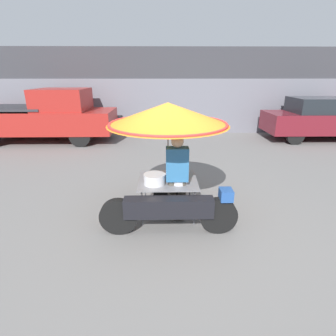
{
  "coord_description": "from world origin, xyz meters",
  "views": [
    {
      "loc": [
        -0.24,
        -4.05,
        2.51
      ],
      "look_at": [
        -0.16,
        0.31,
        0.93
      ],
      "focal_mm": 28.0,
      "sensor_mm": 36.0,
      "label": 1
    }
  ],
  "objects": [
    {
      "name": "parked_car",
      "position": [
        5.98,
        6.17,
        0.84
      ],
      "size": [
        4.39,
        1.73,
        1.64
      ],
      "color": "black",
      "rests_on": "ground"
    },
    {
      "name": "shopfront_building",
      "position": [
        0.0,
        8.53,
        1.76
      ],
      "size": [
        28.0,
        2.06,
        3.54
      ],
      "color": "#38383D",
      "rests_on": "ground"
    },
    {
      "name": "pickup_truck",
      "position": [
        -4.73,
        6.06,
        0.96
      ],
      "size": [
        5.45,
        1.85,
        1.99
      ],
      "color": "black",
      "rests_on": "ground"
    },
    {
      "name": "vendor_motorcycle_cart",
      "position": [
        -0.16,
        0.29,
        1.63
      ],
      "size": [
        2.26,
        2.06,
        2.06
      ],
      "color": "black",
      "rests_on": "ground"
    },
    {
      "name": "vendor_person",
      "position": [
        -0.01,
        0.14,
        0.87
      ],
      "size": [
        0.38,
        0.22,
        1.56
      ],
      "color": "#4C473D",
      "rests_on": "ground"
    },
    {
      "name": "ground_plane",
      "position": [
        0.0,
        0.0,
        0.0
      ],
      "size": [
        36.0,
        36.0,
        0.0
      ],
      "primitive_type": "plane",
      "color": "slate"
    }
  ]
}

